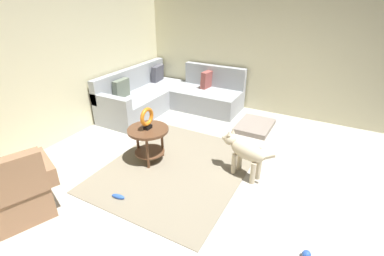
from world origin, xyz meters
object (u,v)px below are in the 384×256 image
(dog, at_px, (245,152))
(dog_toy_bone, at_px, (118,197))
(torus_sculpture, at_px, (147,118))
(dog_bed_mat, at_px, (255,126))
(side_table, at_px, (148,136))
(armchair, at_px, (17,194))
(dog_toy_ball, at_px, (307,254))
(sectional_couch, at_px, (168,96))

(dog, relative_size, dog_toy_bone, 4.61)
(torus_sculpture, bearing_deg, dog, -77.00)
(dog_bed_mat, xyz_separation_m, dog, (-1.52, -0.29, 0.33))
(side_table, bearing_deg, dog_toy_bone, -169.51)
(dog, xyz_separation_m, dog_toy_bone, (-1.22, 1.20, -0.35))
(side_table, distance_m, dog_toy_bone, 1.00)
(armchair, bearing_deg, dog_toy_bone, -23.49)
(armchair, height_order, side_table, armchair)
(dog_toy_ball, bearing_deg, side_table, 73.76)
(torus_sculpture, bearing_deg, sectional_couch, 24.73)
(dog, distance_m, dog_toy_bone, 1.75)
(sectional_couch, distance_m, torus_sculpture, 2.08)
(side_table, xyz_separation_m, dog_bed_mat, (1.84, -1.08, -0.37))
(dog_toy_ball, bearing_deg, sectional_couch, 51.74)
(dog, distance_m, dog_toy_ball, 1.45)
(dog_bed_mat, bearing_deg, dog, -169.25)
(armchair, bearing_deg, dog_toy_ball, -50.11)
(side_table, xyz_separation_m, torus_sculpture, (0.00, 0.00, 0.29))
(side_table, xyz_separation_m, dog_toy_ball, (-0.69, -2.37, -0.37))
(sectional_couch, xyz_separation_m, dog_toy_bone, (-2.75, -1.02, -0.26))
(dog, bearing_deg, torus_sculpture, 118.55)
(torus_sculpture, height_order, dog_bed_mat, torus_sculpture)
(dog_toy_bone, bearing_deg, side_table, 10.49)
(armchair, distance_m, dog, 2.77)
(side_table, bearing_deg, sectional_couch, 24.73)
(sectional_couch, xyz_separation_m, dog_toy_ball, (-2.54, -3.22, -0.25))
(dog_bed_mat, distance_m, dog_toy_ball, 2.83)
(armchair, relative_size, dog_bed_mat, 1.21)
(dog, relative_size, dog_toy_ball, 9.80)
(torus_sculpture, distance_m, dog_toy_ball, 2.55)
(dog_bed_mat, bearing_deg, dog_toy_ball, -153.06)
(dog_bed_mat, distance_m, dog, 1.58)
(dog_bed_mat, height_order, dog_toy_ball, dog_bed_mat)
(dog_toy_ball, bearing_deg, armchair, 107.97)
(dog_bed_mat, bearing_deg, side_table, 149.45)
(sectional_couch, bearing_deg, dog_bed_mat, -90.36)
(sectional_couch, distance_m, armchair, 3.50)
(side_table, xyz_separation_m, dog_toy_bone, (-0.91, -0.17, -0.39))
(dog, bearing_deg, dog_toy_bone, 151.00)
(armchair, bearing_deg, side_table, 2.42)
(torus_sculpture, bearing_deg, dog_toy_bone, -169.51)
(torus_sculpture, distance_m, dog, 1.45)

